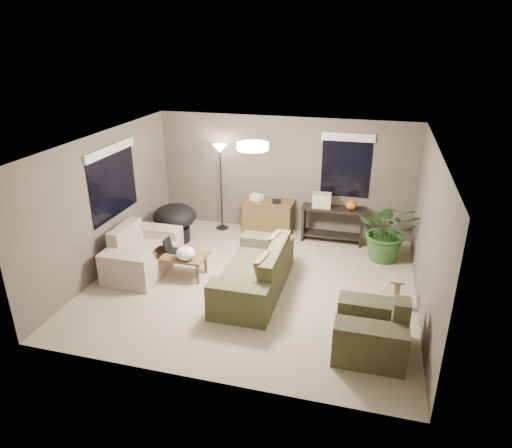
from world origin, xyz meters
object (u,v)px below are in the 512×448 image
(loveseat, at_px, (142,255))
(main_sofa, at_px, (257,275))
(coffee_table, at_px, (179,258))
(houseplant, at_px, (387,237))
(desk, at_px, (268,217))
(floor_lamp, at_px, (220,159))
(console_table, at_px, (333,222))
(papasan_chair, at_px, (175,220))
(cat_scratching_post, at_px, (396,295))
(armchair, at_px, (372,332))

(loveseat, bearing_deg, main_sofa, -4.49)
(coffee_table, height_order, houseplant, houseplant)
(desk, height_order, floor_lamp, floor_lamp)
(houseplant, bearing_deg, desk, 165.79)
(coffee_table, height_order, desk, desk)
(console_table, height_order, houseplant, houseplant)
(loveseat, distance_m, papasan_chair, 1.35)
(papasan_chair, xyz_separation_m, cat_scratching_post, (4.44, -1.44, -0.25))
(floor_lamp, bearing_deg, houseplant, -10.04)
(floor_lamp, bearing_deg, main_sofa, -58.95)
(coffee_table, xyz_separation_m, floor_lamp, (0.03, 2.26, 1.24))
(papasan_chair, xyz_separation_m, floor_lamp, (0.73, 0.87, 1.13))
(desk, height_order, houseplant, houseplant)
(floor_lamp, xyz_separation_m, cat_scratching_post, (3.71, -2.32, -1.38))
(desk, distance_m, houseplant, 2.58)
(main_sofa, xyz_separation_m, houseplant, (2.12, 1.76, 0.18))
(coffee_table, relative_size, floor_lamp, 0.52)
(loveseat, relative_size, houseplant, 1.33)
(houseplant, xyz_separation_m, cat_scratching_post, (0.16, -1.69, -0.26))
(console_table, bearing_deg, papasan_chair, -165.72)
(floor_lamp, bearing_deg, loveseat, -109.82)
(armchair, bearing_deg, coffee_table, 159.32)
(coffee_table, bearing_deg, loveseat, 176.77)
(papasan_chair, bearing_deg, floor_lamp, 49.96)
(console_table, distance_m, papasan_chair, 3.29)
(loveseat, xyz_separation_m, console_table, (3.25, 2.15, 0.14))
(cat_scratching_post, bearing_deg, floor_lamp, 148.02)
(armchair, relative_size, desk, 0.91)
(loveseat, bearing_deg, armchair, -17.68)
(cat_scratching_post, bearing_deg, loveseat, 178.68)
(desk, height_order, console_table, same)
(desk, xyz_separation_m, houseplant, (2.50, -0.63, 0.09))
(desk, distance_m, papasan_chair, 1.99)
(houseplant, bearing_deg, armchair, -93.64)
(cat_scratching_post, bearing_deg, houseplant, 95.31)
(houseplant, bearing_deg, loveseat, -160.00)
(coffee_table, height_order, cat_scratching_post, cat_scratching_post)
(armchair, relative_size, coffee_table, 1.00)
(console_table, relative_size, houseplant, 1.08)
(main_sofa, bearing_deg, armchair, -30.83)
(main_sofa, bearing_deg, cat_scratching_post, 1.80)
(armchair, xyz_separation_m, cat_scratching_post, (0.34, 1.22, -0.08))
(main_sofa, xyz_separation_m, loveseat, (-2.23, 0.18, 0.00))
(houseplant, bearing_deg, papasan_chair, -176.76)
(desk, xyz_separation_m, cat_scratching_post, (2.66, -2.32, -0.16))
(loveseat, bearing_deg, papasan_chair, 87.24)
(houseplant, bearing_deg, cat_scratching_post, -84.69)
(coffee_table, relative_size, desk, 0.91)
(desk, bearing_deg, houseplant, -14.21)
(armchair, bearing_deg, papasan_chair, 146.95)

